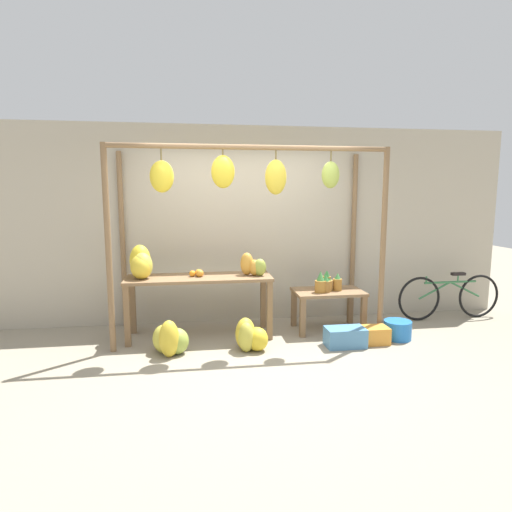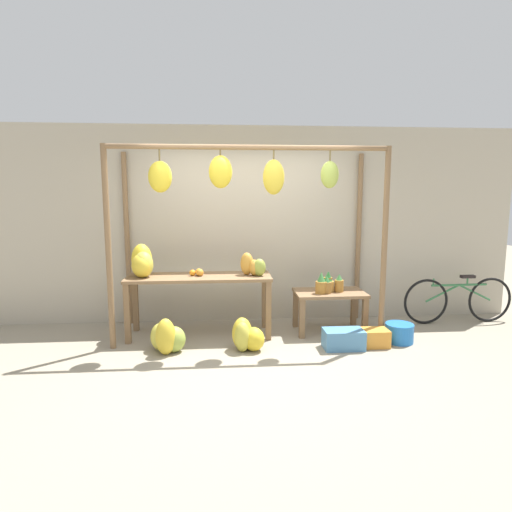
% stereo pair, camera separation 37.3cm
% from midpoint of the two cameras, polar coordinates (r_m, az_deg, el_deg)
% --- Properties ---
extents(ground_plane, '(20.00, 20.00, 0.00)m').
position_cam_midpoint_polar(ground_plane, '(5.01, 1.74, -13.39)').
color(ground_plane, gray).
extents(shop_wall_back, '(8.00, 0.08, 2.80)m').
position_cam_midpoint_polar(shop_wall_back, '(6.20, 0.24, 4.13)').
color(shop_wall_back, '#B2A893').
rests_on(shop_wall_back, ground_plane).
extents(stall_awning, '(3.40, 1.17, 2.42)m').
position_cam_midpoint_polar(stall_awning, '(5.24, 0.04, 7.92)').
color(stall_awning, brown).
rests_on(stall_awning, ground_plane).
extents(display_table_main, '(1.86, 0.61, 0.80)m').
position_cam_midpoint_polar(display_table_main, '(5.59, -5.68, -3.83)').
color(display_table_main, brown).
rests_on(display_table_main, ground_plane).
extents(display_table_side, '(0.93, 0.59, 0.55)m').
position_cam_midpoint_polar(display_table_side, '(5.88, 11.57, -5.69)').
color(display_table_side, brown).
rests_on(display_table_side, ground_plane).
extents(banana_pile_on_table, '(0.40, 0.50, 0.41)m').
position_cam_midpoint_polar(banana_pile_on_table, '(5.59, -13.11, -0.99)').
color(banana_pile_on_table, gold).
rests_on(banana_pile_on_table, display_table_main).
extents(orange_pile, '(0.19, 0.17, 0.10)m').
position_cam_midpoint_polar(orange_pile, '(5.56, -5.83, -2.20)').
color(orange_pile, orange).
rests_on(orange_pile, display_table_main).
extents(pineapple_cluster, '(0.40, 0.24, 0.29)m').
position_cam_midpoint_polar(pineapple_cluster, '(5.78, 11.39, -3.70)').
color(pineapple_cluster, olive).
rests_on(pineapple_cluster, display_table_side).
extents(banana_pile_ground_left, '(0.48, 0.48, 0.43)m').
position_cam_midpoint_polar(banana_pile_ground_left, '(5.18, -9.77, -10.68)').
color(banana_pile_ground_left, '#9EB247').
rests_on(banana_pile_ground_left, ground_plane).
extents(banana_pile_ground_right, '(0.48, 0.41, 0.39)m').
position_cam_midpoint_polar(banana_pile_ground_right, '(5.17, 0.76, -10.66)').
color(banana_pile_ground_right, yellow).
rests_on(banana_pile_ground_right, ground_plane).
extents(fruit_crate_white, '(0.48, 0.28, 0.23)m').
position_cam_midpoint_polar(fruit_crate_white, '(5.38, 13.58, -10.74)').
color(fruit_crate_white, '#4C84B2').
rests_on(fruit_crate_white, ground_plane).
extents(blue_bucket, '(0.35, 0.35, 0.24)m').
position_cam_midpoint_polar(blue_bucket, '(5.80, 20.35, -9.61)').
color(blue_bucket, blue).
rests_on(blue_bucket, ground_plane).
extents(parked_bicycle, '(1.63, 0.08, 0.70)m').
position_cam_midpoint_polar(parked_bicycle, '(6.90, 26.79, -5.22)').
color(parked_bicycle, black).
rests_on(parked_bicycle, ground_plane).
extents(papaya_pile, '(0.36, 0.28, 0.30)m').
position_cam_midpoint_polar(papaya_pile, '(5.55, 1.45, -1.33)').
color(papaya_pile, gold).
rests_on(papaya_pile, display_table_main).
extents(fruit_crate_purple, '(0.43, 0.25, 0.21)m').
position_cam_midpoint_polar(fruit_crate_purple, '(5.55, 16.92, -10.41)').
color(fruit_crate_purple, orange).
rests_on(fruit_crate_purple, ground_plane).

